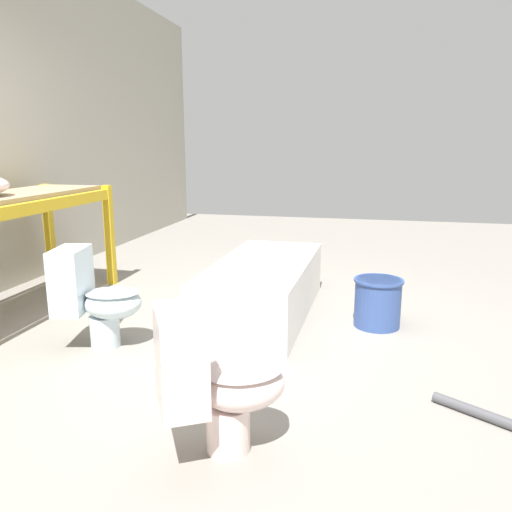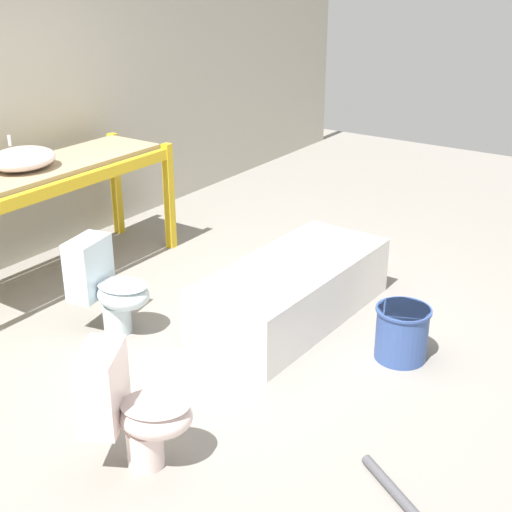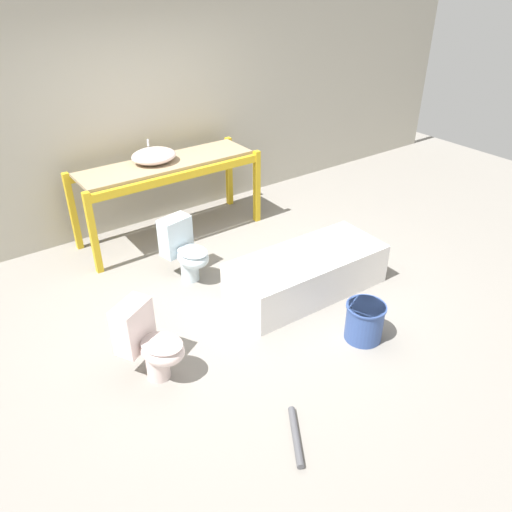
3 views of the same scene
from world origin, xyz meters
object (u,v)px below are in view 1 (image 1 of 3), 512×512
Objects in this scene: toilet_far at (214,379)px; bucket_white at (378,302)px; bathtub_main at (264,284)px; toilet_near at (94,296)px.

toilet_far is 1.86× the size of bucket_white.
toilet_near is (-0.87, 0.94, 0.10)m from bathtub_main.
bathtub_main is 0.87m from bucket_white.
bucket_white is (-0.07, -0.87, -0.06)m from bathtub_main.
bathtub_main is 1.29m from toilet_near.
bathtub_main is 1.82m from toilet_far.
toilet_near reaches higher than bathtub_main.
bathtub_main is 2.48× the size of toilet_near.
toilet_far is at bearing -141.62° from toilet_near.
toilet_far reaches higher than bathtub_main.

